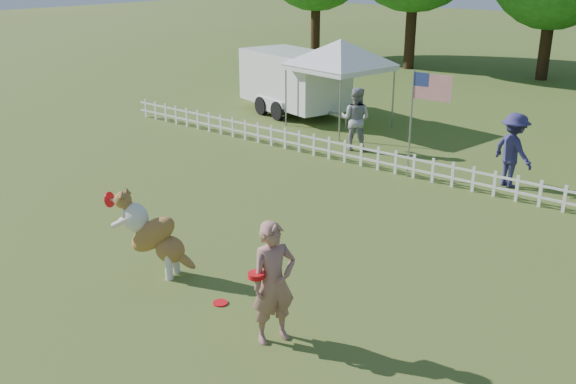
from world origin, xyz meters
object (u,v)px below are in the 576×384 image
at_px(flag_pole, 411,124).
at_px(frisbee_on_turf, 220,303).
at_px(canopy_tent_left, 340,85).
at_px(dog, 154,235).
at_px(handler, 274,283).
at_px(spectator_b, 513,150).
at_px(spectator_a, 356,119).
at_px(cargo_trailer, 294,82).

bearing_deg(flag_pole, frisbee_on_turf, -88.24).
bearing_deg(canopy_tent_left, dog, -62.02).
relative_size(handler, flag_pole, 0.68).
distance_m(dog, flag_pole, 7.24).
height_order(dog, spectator_b, spectator_b).
bearing_deg(spectator_a, cargo_trailer, -46.69).
xyz_separation_m(handler, flag_pole, (-2.09, 7.44, 0.42)).
bearing_deg(frisbee_on_turf, dog, 178.43).
bearing_deg(cargo_trailer, flag_pole, -13.72).
height_order(handler, cargo_trailer, cargo_trailer).
height_order(cargo_trailer, spectator_a, cargo_trailer).
bearing_deg(handler, spectator_a, 50.99).
distance_m(handler, cargo_trailer, 13.84).
distance_m(spectator_a, spectator_b, 4.48).
relative_size(cargo_trailer, spectator_b, 2.79).
relative_size(canopy_tent_left, spectator_a, 1.53).
relative_size(handler, spectator_b, 1.01).
distance_m(canopy_tent_left, flag_pole, 5.14).
height_order(handler, frisbee_on_turf, handler).
distance_m(frisbee_on_turf, spectator_a, 8.97).
distance_m(dog, spectator_a, 8.48).
relative_size(frisbee_on_turf, spectator_a, 0.13).
xyz_separation_m(cargo_trailer, spectator_b, (8.55, -2.65, -0.19)).
bearing_deg(canopy_tent_left, handler, -49.82).
xyz_separation_m(dog, cargo_trailer, (-5.65, 10.70, 0.35)).
height_order(canopy_tent_left, cargo_trailer, canopy_tent_left).
xyz_separation_m(frisbee_on_turf, cargo_trailer, (-7.18, 10.75, 1.05)).
distance_m(dog, canopy_tent_left, 10.79).
distance_m(handler, canopy_tent_left, 12.19).
bearing_deg(cargo_trailer, handler, -37.11).
distance_m(frisbee_on_turf, cargo_trailer, 12.97).
xyz_separation_m(handler, dog, (-2.80, 0.26, -0.17)).
height_order(handler, spectator_a, handler).
height_order(frisbee_on_turf, canopy_tent_left, canopy_tent_left).
bearing_deg(canopy_tent_left, frisbee_on_turf, -54.75).
bearing_deg(handler, frisbee_on_turf, 104.28).
xyz_separation_m(cargo_trailer, flag_pole, (6.37, -3.53, 0.23)).
relative_size(spectator_a, spectator_b, 1.00).
distance_m(flag_pole, spectator_b, 2.39).
xyz_separation_m(frisbee_on_turf, flag_pole, (-0.82, 7.22, 1.28)).
xyz_separation_m(handler, frisbee_on_turf, (-1.27, 0.22, -0.86)).
relative_size(frisbee_on_turf, canopy_tent_left, 0.09).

